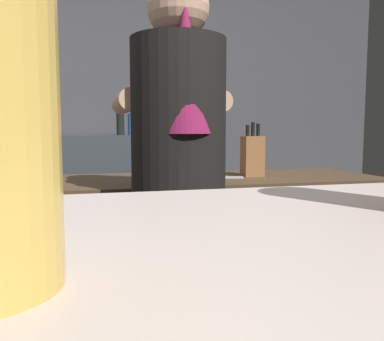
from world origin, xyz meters
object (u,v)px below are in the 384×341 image
object	(u,v)px
bartender	(179,180)
bottle_hot_sauce	(39,125)
bottle_soy	(132,123)
chefs_knife	(218,177)
bottle_olive_oil	(120,122)
knife_block	(252,155)

from	to	relation	value
bartender	bottle_hot_sauce	bearing A→B (deg)	19.61
bartender	bottle_soy	size ratio (longest dim) A/B	7.14
chefs_knife	bottle_hot_sauce	size ratio (longest dim) A/B	1.18
bottle_olive_oil	bartender	bearing A→B (deg)	-87.02
knife_block	bottle_soy	size ratio (longest dim) A/B	1.13
bottle_hot_sauce	bottle_soy	bearing A→B (deg)	-5.45
chefs_knife	bottle_soy	bearing A→B (deg)	113.70
bartender	bottle_hot_sauce	distance (m)	1.87
bottle_soy	bottle_hot_sauce	bearing A→B (deg)	174.55
knife_block	bottle_olive_oil	xyz separation A→B (m)	(-0.56, 1.26, 0.19)
bartender	knife_block	xyz separation A→B (m)	(0.47, 0.44, 0.06)
bottle_hot_sauce	bottle_olive_oil	bearing A→B (deg)	-2.16
chefs_knife	bottle_soy	xyz separation A→B (m)	(-0.28, 1.26, 0.28)
bottle_hot_sauce	knife_block	bearing A→B (deg)	-48.22
chefs_knife	bartender	bearing A→B (deg)	-113.51
bottle_olive_oil	bottle_hot_sauce	size ratio (longest dim) A/B	1.27
chefs_knife	bottle_olive_oil	distance (m)	1.38
bartender	chefs_knife	bearing A→B (deg)	-36.41
bottle_olive_oil	bottle_soy	world-z (taller)	bottle_olive_oil
knife_block	chefs_knife	distance (m)	0.22
bottle_olive_oil	chefs_knife	bearing A→B (deg)	-74.18
chefs_knife	bottle_soy	size ratio (longest dim) A/B	1.01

